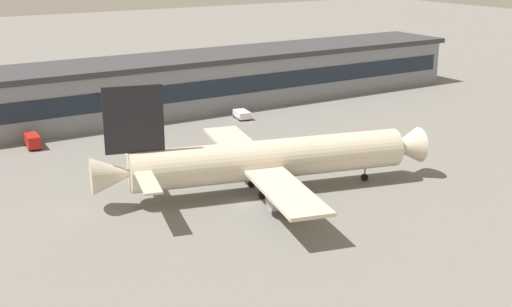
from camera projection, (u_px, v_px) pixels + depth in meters
The scene contains 5 objects.
ground_plane at pixel (247, 204), 98.29m from camera, with size 600.00×600.00×0.00m, color slate.
terminal_building at pixel (104, 92), 144.37m from camera, with size 185.45×18.81×12.11m.
airliner at pixel (265, 160), 101.57m from camera, with size 51.78×44.05×17.66m.
crew_van at pixel (32, 140), 124.98m from camera, with size 2.57×5.34×2.55m.
pushback_tractor at pixel (242, 114), 146.26m from camera, with size 3.47×5.21×1.75m.
Camera 1 is at (-47.52, -78.54, 35.91)m, focal length 47.43 mm.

